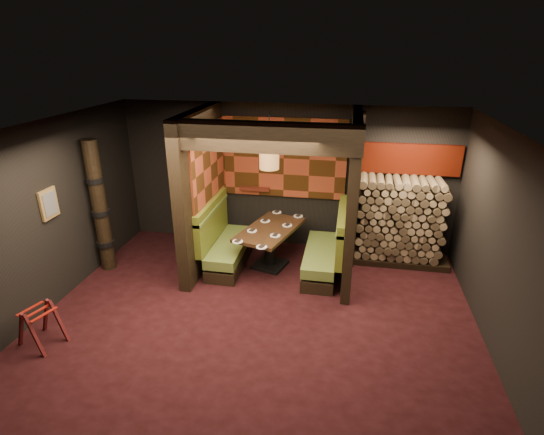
% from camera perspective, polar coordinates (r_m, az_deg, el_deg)
% --- Properties ---
extents(floor, '(6.50, 5.50, 0.02)m').
position_cam_1_polar(floor, '(6.59, -2.11, -13.68)').
color(floor, black).
rests_on(floor, ground).
extents(ceiling, '(6.50, 5.50, 0.02)m').
position_cam_1_polar(ceiling, '(5.42, -2.55, 11.64)').
color(ceiling, black).
rests_on(ceiling, ground).
extents(wall_back, '(6.50, 0.02, 2.85)m').
position_cam_1_polar(wall_back, '(8.41, 1.82, 5.47)').
color(wall_back, black).
rests_on(wall_back, ground).
extents(wall_front, '(6.50, 0.02, 2.85)m').
position_cam_1_polar(wall_front, '(3.65, -12.43, -20.28)').
color(wall_front, black).
rests_on(wall_front, ground).
extents(wall_left, '(0.02, 5.50, 2.85)m').
position_cam_1_polar(wall_left, '(7.27, -28.27, -0.05)').
color(wall_left, black).
rests_on(wall_left, ground).
extents(wall_right, '(0.02, 5.50, 2.85)m').
position_cam_1_polar(wall_right, '(6.10, 29.23, -4.30)').
color(wall_right, black).
rests_on(wall_right, ground).
extents(partition_left, '(0.20, 2.20, 2.85)m').
position_cam_1_polar(partition_left, '(7.70, -9.47, 3.56)').
color(partition_left, black).
rests_on(partition_left, floor).
extents(partition_right, '(0.15, 2.10, 2.85)m').
position_cam_1_polar(partition_right, '(7.31, 10.65, 2.46)').
color(partition_right, black).
rests_on(partition_right, floor).
extents(header_beam, '(2.85, 0.18, 0.44)m').
position_cam_1_polar(header_beam, '(6.15, -1.27, 10.75)').
color(header_beam, black).
rests_on(header_beam, partition_left).
extents(tapa_back_panel, '(2.40, 0.06, 1.55)m').
position_cam_1_polar(tapa_back_panel, '(8.26, 1.62, 8.00)').
color(tapa_back_panel, '#9D3B21').
rests_on(tapa_back_panel, wall_back).
extents(tapa_side_panel, '(0.04, 1.85, 1.45)m').
position_cam_1_polar(tapa_side_panel, '(7.70, -8.39, 6.93)').
color(tapa_side_panel, '#9D3B21').
rests_on(tapa_side_panel, partition_left).
extents(lacquer_shelf, '(0.60, 0.12, 0.07)m').
position_cam_1_polar(lacquer_shelf, '(8.48, -2.34, 3.88)').
color(lacquer_shelf, '#5A1E14').
rests_on(lacquer_shelf, wall_back).
extents(booth_bench_left, '(0.68, 1.60, 1.14)m').
position_cam_1_polar(booth_bench_left, '(7.97, -6.37, -3.57)').
color(booth_bench_left, black).
rests_on(booth_bench_left, floor).
extents(booth_bench_right, '(0.68, 1.60, 1.14)m').
position_cam_1_polar(booth_bench_right, '(7.68, 7.36, -4.68)').
color(booth_bench_right, black).
rests_on(booth_bench_right, floor).
extents(dining_table, '(1.17, 1.63, 0.77)m').
position_cam_1_polar(dining_table, '(7.76, -0.27, -3.05)').
color(dining_table, black).
rests_on(dining_table, floor).
extents(place_settings, '(1.04, 1.75, 0.03)m').
position_cam_1_polar(place_settings, '(7.66, -0.27, -1.38)').
color(place_settings, white).
rests_on(place_settings, dining_table).
extents(pendant_lamp, '(0.33, 0.33, 0.95)m').
position_cam_1_polar(pendant_lamp, '(7.17, -0.37, 8.31)').
color(pendant_lamp, olive).
rests_on(pendant_lamp, ceiling).
extents(framed_picture, '(0.05, 0.36, 0.46)m').
position_cam_1_polar(framed_picture, '(7.25, -27.81, 1.64)').
color(framed_picture, olive).
rests_on(framed_picture, wall_left).
extents(luggage_rack, '(0.68, 0.57, 0.63)m').
position_cam_1_polar(luggage_rack, '(6.77, -28.73, -12.42)').
color(luggage_rack, '#491112').
rests_on(luggage_rack, floor).
extents(totem_column, '(0.31, 0.31, 2.40)m').
position_cam_1_polar(totem_column, '(8.05, -22.15, 1.21)').
color(totem_column, black).
rests_on(totem_column, floor).
extents(firewood_stack, '(1.73, 0.70, 1.64)m').
position_cam_1_polar(firewood_stack, '(8.21, 17.28, -0.50)').
color(firewood_stack, black).
rests_on(firewood_stack, floor).
extents(mosaic_header, '(1.83, 0.10, 0.56)m').
position_cam_1_polar(mosaic_header, '(8.18, 17.93, 7.50)').
color(mosaic_header, maroon).
rests_on(mosaic_header, wall_back).
extents(bay_front_post, '(0.08, 0.08, 2.85)m').
position_cam_1_polar(bay_front_post, '(7.56, 11.36, 3.07)').
color(bay_front_post, black).
rests_on(bay_front_post, floor).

